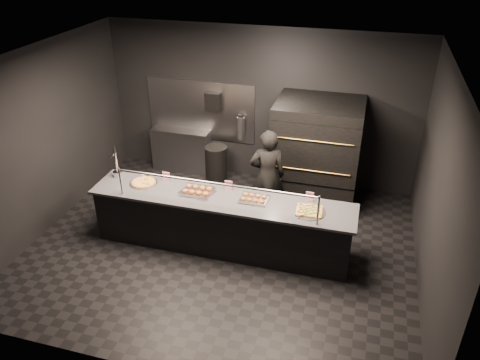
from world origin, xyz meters
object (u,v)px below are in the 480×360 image
Objects in this scene: fire_extinguisher at (241,128)px; round_pizza at (144,182)px; towel_dispenser at (213,101)px; trash_bin at (216,164)px; beer_tap at (117,167)px; square_pizza at (309,211)px; worker at (267,176)px; slider_tray_a at (197,191)px; service_counter at (221,223)px; pizza_oven at (316,152)px; slider_tray_b at (254,199)px; prep_shelf at (182,150)px.

fire_extinguisher is 1.13× the size of round_pizza.
trash_bin is (0.13, -0.30, -1.19)m from towel_dispenser.
square_pizza is at bearing -4.14° from beer_tap.
towel_dispenser is 0.21× the size of worker.
trash_bin is at bearing 100.40° from slider_tray_a.
service_counter is 0.63m from slider_tray_a.
round_pizza is at bearing 175.96° from service_counter.
fire_extinguisher reaches higher than round_pizza.
pizza_oven is at bearing 57.73° from service_counter.
pizza_oven reaches higher than towel_dispenser.
trash_bin is (-1.97, 0.19, -0.60)m from pizza_oven.
square_pizza is (1.35, -0.03, 0.47)m from service_counter.
slider_tray_b reaches higher than square_pizza.
service_counter is 1.96m from beer_tap.
fire_extinguisher is (1.25, 0.08, 0.61)m from prep_shelf.
service_counter reaches higher than round_pizza.
slider_tray_a is 0.77× the size of trash_bin.
slider_tray_a is 0.90m from slider_tray_b.
fire_extinguisher is 0.86× the size of beer_tap.
beer_tap reaches higher than slider_tray_b.
prep_shelf is 3.12m from slider_tray_b.
slider_tray_a is at bearing -77.91° from towel_dispenser.
towel_dispenser is at bearing 79.37° from round_pizza.
prep_shelf is 2.75× the size of slider_tray_b.
worker is (2.09, -1.30, 0.38)m from prep_shelf.
beer_tap reaches higher than prep_shelf.
towel_dispenser reaches higher than round_pizza.
square_pizza is (2.95, -2.35, 0.49)m from prep_shelf.
slider_tray_a is (-1.60, -1.84, -0.02)m from pizza_oven.
fire_extinguisher is 0.30× the size of worker.
worker is (0.49, 1.02, 0.37)m from service_counter.
pizza_oven is at bearing 29.19° from beer_tap.
service_counter is 9.15× the size of round_pizza.
pizza_oven is at bearing 94.48° from square_pizza.
trash_bin is (-0.42, -0.31, -0.69)m from fire_extinguisher.
worker is at bearing -58.53° from fire_extinguisher.
slider_tray_a is 1.19× the size of square_pizza.
prep_shelf is at bearing 141.44° from square_pizza.
service_counter is 7.02× the size of beer_tap.
slider_tray_b reaches higher than trash_bin.
fire_extinguisher is at bearing 1.04° from towel_dispenser.
prep_shelf is 2.29m from round_pizza.
towel_dispenser reaches higher than worker.
slider_tray_b reaches higher than prep_shelf.
pizza_oven is 2.88m from prep_shelf.
square_pizza reaches higher than round_pizza.
square_pizza is at bearing -7.04° from slider_tray_b.
beer_tap is at bearing 175.86° from square_pizza.
slider_tray_a is at bearing 171.95° from service_counter.
square_pizza is 0.28× the size of worker.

